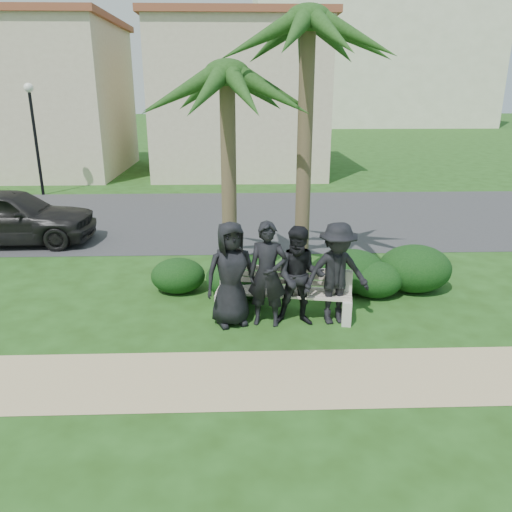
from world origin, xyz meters
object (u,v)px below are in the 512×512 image
object	(u,v)px
park_bench	(283,296)
man_a	(231,274)
street_lamp	(33,119)
palm_right	(308,23)
palm_left	(227,76)
man_d	(337,274)
man_b	(267,274)
car_a	(9,216)
man_c	(300,277)

from	to	relation	value
park_bench	man_a	world-z (taller)	man_a
street_lamp	palm_right	world-z (taller)	palm_right
man_a	palm_left	distance (m)	4.02
man_d	palm_left	bearing A→B (deg)	121.88
man_d	palm_right	distance (m)	4.98
street_lamp	man_b	bearing A→B (deg)	-54.91
park_bench	man_d	xyz separation A→B (m)	(0.92, -0.30, 0.55)
park_bench	man_b	xyz separation A→B (m)	(-0.32, -0.33, 0.56)
street_lamp	car_a	world-z (taller)	street_lamp
man_a	palm_left	size ratio (longest dim) A/B	0.36
street_lamp	man_c	bearing A→B (deg)	-53.16
man_b	palm_left	distance (m)	4.10
man_a	park_bench	bearing A→B (deg)	-0.73
street_lamp	palm_left	world-z (taller)	palm_left
street_lamp	man_b	world-z (taller)	street_lamp
man_a	car_a	bearing A→B (deg)	122.07
man_c	palm_right	bearing A→B (deg)	88.94
car_a	park_bench	bearing A→B (deg)	-125.91
park_bench	man_b	distance (m)	0.73
man_a	car_a	world-z (taller)	man_a
man_a	man_b	bearing A→B (deg)	-21.25
man_a	car_a	xyz separation A→B (m)	(-6.12, 5.18, -0.19)
man_d	car_a	bearing A→B (deg)	137.81
man_b	street_lamp	bearing A→B (deg)	134.99
park_bench	car_a	size ratio (longest dim) A/B	0.58
park_bench	man_b	size ratio (longest dim) A/B	1.36
park_bench	palm_right	xyz separation A→B (m)	(0.59, 2.08, 4.90)
man_c	car_a	bearing A→B (deg)	151.16
street_lamp	man_d	distance (m)	15.49
man_a	man_b	size ratio (longest dim) A/B	1.00
man_d	palm_right	size ratio (longest dim) A/B	0.30
man_c	palm_left	world-z (taller)	palm_left
man_d	palm_right	bearing A→B (deg)	88.71
palm_left	car_a	size ratio (longest dim) A/B	1.17
man_b	man_a	bearing A→B (deg)	-173.65
man_c	man_d	xyz separation A→B (m)	(0.66, 0.05, 0.03)
man_a	palm_right	world-z (taller)	palm_right
palm_left	car_a	distance (m)	7.63
man_a	palm_right	xyz separation A→B (m)	(1.55, 2.37, 4.34)
park_bench	man_a	xyz separation A→B (m)	(-0.96, -0.29, 0.56)
car_a	man_b	bearing A→B (deg)	-128.96
man_b	man_c	xyz separation A→B (m)	(0.57, -0.02, -0.04)
car_a	street_lamp	bearing A→B (deg)	12.39
park_bench	car_a	bearing A→B (deg)	156.17
man_d	street_lamp	bearing A→B (deg)	119.70
man_b	palm_left	world-z (taller)	palm_left
car_a	man_c	bearing A→B (deg)	-126.83
park_bench	man_d	world-z (taller)	man_d
palm_right	car_a	world-z (taller)	palm_right
man_b	car_a	bearing A→B (deg)	152.26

